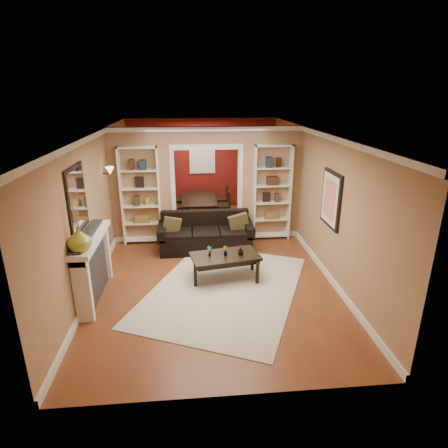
{
  "coord_description": "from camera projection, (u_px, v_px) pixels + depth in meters",
  "views": [
    {
      "loc": [
        -0.4,
        -7.52,
        3.45
      ],
      "look_at": [
        0.23,
        -0.8,
        1.05
      ],
      "focal_mm": 30.0,
      "sensor_mm": 36.0,
      "label": 1
    }
  ],
  "objects": [
    {
      "name": "sofa",
      "position": [
        206.0,
        232.0,
        8.52
      ],
      "size": [
        2.14,
        0.93,
        0.84
      ],
      "primitive_type": "cube",
      "color": "black",
      "rests_on": "floor"
    },
    {
      "name": "bookshelf_left",
      "position": [
        141.0,
        196.0,
        8.69
      ],
      "size": [
        0.9,
        0.3,
        2.3
      ],
      "primitive_type": "cube",
      "color": "white",
      "rests_on": "floor"
    },
    {
      "name": "bookshelf_right",
      "position": [
        272.0,
        193.0,
        8.96
      ],
      "size": [
        0.9,
        0.3,
        2.3
      ],
      "primitive_type": "cube",
      "color": "white",
      "rests_on": "floor"
    },
    {
      "name": "area_rug",
      "position": [
        225.0,
        288.0,
        6.93
      ],
      "size": [
        3.7,
        4.22,
        0.01
      ],
      "primitive_type": "cube",
      "rotation": [
        0.0,
        0.0,
        -0.41
      ],
      "color": "beige",
      "rests_on": "floor"
    },
    {
      "name": "wall_back",
      "position": [
        202.0,
        163.0,
        11.55
      ],
      "size": [
        8.0,
        0.0,
        8.0
      ],
      "primitive_type": "plane",
      "rotation": [
        1.57,
        0.0,
        0.0
      ],
      "color": "#A77D58",
      "rests_on": "ground"
    },
    {
      "name": "dining_chair_nw",
      "position": [
        181.0,
        207.0,
        10.33
      ],
      "size": [
        0.55,
        0.55,
        0.87
      ],
      "primitive_type": "cube",
      "rotation": [
        0.0,
        0.0,
        1.93
      ],
      "color": "black",
      "rests_on": "floor"
    },
    {
      "name": "framed_art",
      "position": [
        331.0,
        199.0,
        6.98
      ],
      "size": [
        0.04,
        0.85,
        1.05
      ],
      "primitive_type": "cube",
      "color": "black",
      "rests_on": "wall_right"
    },
    {
      "name": "coffee_table",
      "position": [
        225.0,
        267.0,
        7.25
      ],
      "size": [
        1.39,
        0.93,
        0.49
      ],
      "primitive_type": "cube",
      "rotation": [
        0.0,
        0.0,
        0.19
      ],
      "color": "black",
      "rests_on": "floor"
    },
    {
      "name": "pillow_right",
      "position": [
        239.0,
        223.0,
        8.5
      ],
      "size": [
        0.46,
        0.2,
        0.44
      ],
      "primitive_type": "cube",
      "rotation": [
        0.0,
        0.0,
        0.16
      ],
      "color": "brown",
      "rests_on": "sofa"
    },
    {
      "name": "dining_chair_ne",
      "position": [
        220.0,
        206.0,
        10.42
      ],
      "size": [
        0.48,
        0.48,
        0.89
      ],
      "primitive_type": "cube",
      "rotation": [
        0.0,
        0.0,
        -1.48
      ],
      "color": "black",
      "rests_on": "floor"
    },
    {
      "name": "red_back_panel",
      "position": [
        202.0,
        165.0,
        11.53
      ],
      "size": [
        4.44,
        0.04,
        2.64
      ],
      "primitive_type": "cube",
      "color": "maroon",
      "rests_on": "floor"
    },
    {
      "name": "dining_window",
      "position": [
        202.0,
        157.0,
        11.42
      ],
      "size": [
        0.78,
        0.03,
        0.98
      ],
      "primitive_type": "cube",
      "color": "#8CA5CC",
      "rests_on": "wall_back"
    },
    {
      "name": "wall_front",
      "position": [
        231.0,
        297.0,
        4.04
      ],
      "size": [
        8.0,
        0.0,
        8.0
      ],
      "primitive_type": "plane",
      "rotation": [
        -1.57,
        0.0,
        0.0
      ],
      "color": "#A77D58",
      "rests_on": "ground"
    },
    {
      "name": "ceiling",
      "position": [
        209.0,
        132.0,
        7.34
      ],
      "size": [
        8.0,
        8.0,
        0.0
      ],
      "primitive_type": "plane",
      "rotation": [
        3.14,
        0.0,
        0.0
      ],
      "color": "white",
      "rests_on": "ground"
    },
    {
      "name": "plant_left",
      "position": [
        209.0,
        251.0,
        7.11
      ],
      "size": [
        0.13,
        0.11,
        0.2
      ],
      "primitive_type": "imported",
      "rotation": [
        0.0,
        0.0,
        0.44
      ],
      "color": "#336626",
      "rests_on": "coffee_table"
    },
    {
      "name": "partition_wall",
      "position": [
        207.0,
        185.0,
        8.92
      ],
      "size": [
        4.5,
        0.15,
        2.7
      ],
      "primitive_type": "cube",
      "color": "#A77D58",
      "rests_on": "floor"
    },
    {
      "name": "dining_chair_se",
      "position": [
        219.0,
        199.0,
        10.98
      ],
      "size": [
        0.57,
        0.57,
        0.92
      ],
      "primitive_type": "cube",
      "rotation": [
        0.0,
        0.0,
        -1.27
      ],
      "color": "black",
      "rests_on": "floor"
    },
    {
      "name": "dining_table",
      "position": [
        200.0,
        208.0,
        10.7
      ],
      "size": [
        1.75,
        0.97,
        0.61
      ],
      "primitive_type": "imported",
      "rotation": [
        0.0,
        0.0,
        1.57
      ],
      "color": "black",
      "rests_on": "floor"
    },
    {
      "name": "chandelier",
      "position": [
        204.0,
        147.0,
        10.1
      ],
      "size": [
        0.5,
        0.5,
        0.3
      ],
      "primitive_type": "cube",
      "color": "#332117",
      "rests_on": "ceiling"
    },
    {
      "name": "floor",
      "position": [
        210.0,
        257.0,
        8.25
      ],
      "size": [
        8.0,
        8.0,
        0.0
      ],
      "primitive_type": "plane",
      "color": "brown",
      "rests_on": "ground"
    },
    {
      "name": "fireplace",
      "position": [
        95.0,
        267.0,
        6.46
      ],
      "size": [
        0.32,
        1.7,
        1.16
      ],
      "primitive_type": "cube",
      "color": "white",
      "rests_on": "floor"
    },
    {
      "name": "wall_sconce",
      "position": [
        107.0,
        172.0,
        7.96
      ],
      "size": [
        0.18,
        0.18,
        0.22
      ],
      "primitive_type": "cube",
      "color": "#FFE0A5",
      "rests_on": "wall_left"
    },
    {
      "name": "plant_right",
      "position": [
        241.0,
        250.0,
        7.16
      ],
      "size": [
        0.16,
        0.16,
        0.21
      ],
      "primitive_type": "imported",
      "rotation": [
        0.0,
        0.0,
        3.99
      ],
      "color": "#336626",
      "rests_on": "coffee_table"
    },
    {
      "name": "vase",
      "position": [
        79.0,
        239.0,
        5.63
      ],
      "size": [
        0.47,
        0.47,
        0.38
      ],
      "primitive_type": "imported",
      "rotation": [
        0.0,
        0.0,
        -0.37
      ],
      "color": "#99A033",
      "rests_on": "fireplace"
    },
    {
      "name": "pillow_left",
      "position": [
        172.0,
        226.0,
        8.38
      ],
      "size": [
        0.4,
        0.15,
        0.39
      ],
      "primitive_type": "cube",
      "rotation": [
        0.0,
        0.0,
        0.11
      ],
      "color": "brown",
      "rests_on": "sofa"
    },
    {
      "name": "mirror",
      "position": [
        77.0,
        200.0,
        6.04
      ],
      "size": [
        0.03,
        0.95,
        1.1
      ],
      "primitive_type": "cube",
      "color": "silver",
      "rests_on": "wall_left"
    },
    {
      "name": "dining_chair_sw",
      "position": [
        181.0,
        200.0,
        10.88
      ],
      "size": [
        0.53,
        0.53,
        0.93
      ],
      "primitive_type": "cube",
      "rotation": [
        0.0,
        0.0,
        1.73
      ],
      "color": "black",
      "rests_on": "floor"
    },
    {
      "name": "plant_center",
      "position": [
        225.0,
        251.0,
        7.14
      ],
      "size": [
        0.12,
        0.13,
        0.18
      ],
      "primitive_type": "imported",
      "rotation": [
        0.0,
        0.0,
        2.28
      ],
      "color": "#336626",
      "rests_on": "coffee_table"
    },
    {
      "name": "wall_right",
      "position": [
        315.0,
        195.0,
        7.99
      ],
      "size": [
        0.0,
        8.0,
        8.0
      ],
      "primitive_type": "plane",
      "rotation": [
        1.57,
        0.0,
        -1.57
      ],
      "color": "#A77D58",
      "rests_on": "ground"
    },
    {
      "name": "wall_left",
      "position": [
        99.0,
        201.0,
        7.6
      ],
      "size": [
        0.0,
        8.0,
        8.0
      ],
      "primitive_type": "plane",
      "rotation": [
        1.57,
        0.0,
        1.57
      ],
      "color": "#A77D58",
      "rests_on": "ground"
    }
  ]
}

